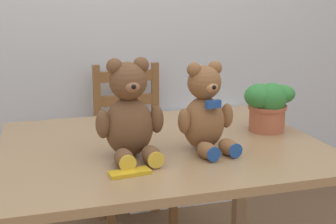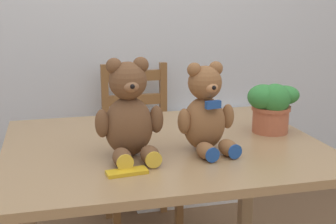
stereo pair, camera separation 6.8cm
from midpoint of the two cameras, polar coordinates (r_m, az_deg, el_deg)
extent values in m
cube|color=silver|center=(2.79, -7.92, 13.41)|extent=(8.00, 0.04, 2.60)
cylinder|color=white|center=(2.92, -4.96, -6.37)|extent=(0.06, 0.06, 0.62)
cylinder|color=white|center=(2.93, -3.64, -6.24)|extent=(0.06, 0.06, 0.62)
cylinder|color=white|center=(2.95, -2.32, -6.12)|extent=(0.06, 0.06, 0.62)
cylinder|color=white|center=(2.96, -1.02, -5.99)|extent=(0.06, 0.06, 0.62)
cylinder|color=white|center=(2.98, 0.27, -5.86)|extent=(0.06, 0.06, 0.62)
cylinder|color=white|center=(3.00, 1.54, -5.73)|extent=(0.06, 0.06, 0.62)
cylinder|color=white|center=(3.02, 2.79, -5.60)|extent=(0.06, 0.06, 0.62)
cylinder|color=white|center=(3.04, 4.02, -5.46)|extent=(0.06, 0.06, 0.62)
cylinder|color=white|center=(3.07, 5.23, -5.33)|extent=(0.06, 0.06, 0.62)
cylinder|color=white|center=(3.09, 6.43, -5.20)|extent=(0.06, 0.06, 0.62)
cylinder|color=white|center=(3.12, 7.60, -5.07)|extent=(0.06, 0.06, 0.62)
cube|color=white|center=(3.11, 1.50, -10.76)|extent=(0.76, 0.10, 0.04)
cube|color=#9E7A51|center=(1.79, -1.78, -4.28)|extent=(1.18, 0.96, 0.03)
cube|color=#9E7A51|center=(2.28, -18.19, -11.34)|extent=(0.06, 0.06, 0.75)
cube|color=#9E7A51|center=(2.48, 8.01, -8.66)|extent=(0.06, 0.06, 0.75)
cube|color=brown|center=(2.64, -4.87, -5.19)|extent=(0.38, 0.41, 0.03)
cube|color=brown|center=(2.60, -0.14, -11.03)|extent=(0.04, 0.04, 0.44)
cube|color=brown|center=(2.54, -7.78, -11.88)|extent=(0.04, 0.04, 0.44)
cube|color=brown|center=(2.84, -2.24, -3.42)|extent=(0.04, 0.04, 0.94)
cube|color=brown|center=(2.78, -9.14, -3.99)|extent=(0.04, 0.04, 0.94)
cube|color=brown|center=(2.71, -5.86, 4.39)|extent=(0.30, 0.03, 0.06)
cube|color=brown|center=(2.74, -5.78, 1.47)|extent=(0.30, 0.03, 0.06)
ellipsoid|color=brown|center=(1.62, -5.97, -1.81)|extent=(0.18, 0.15, 0.21)
sphere|color=brown|center=(1.59, -6.12, 3.76)|extent=(0.13, 0.13, 0.13)
sphere|color=brown|center=(1.59, -4.56, 5.72)|extent=(0.05, 0.05, 0.05)
sphere|color=brown|center=(1.57, -7.80, 5.53)|extent=(0.05, 0.05, 0.05)
ellipsoid|color=#8C5F3F|center=(1.54, -5.69, 3.10)|extent=(0.06, 0.05, 0.04)
sphere|color=black|center=(1.52, -5.49, 3.07)|extent=(0.02, 0.02, 0.02)
ellipsoid|color=brown|center=(1.62, -2.59, -0.91)|extent=(0.05, 0.05, 0.10)
ellipsoid|color=brown|center=(1.58, -9.18, -1.48)|extent=(0.05, 0.05, 0.10)
ellipsoid|color=brown|center=(1.56, -3.29, -5.29)|extent=(0.07, 0.11, 0.06)
cylinder|color=gold|center=(1.51, -2.76, -5.89)|extent=(0.06, 0.01, 0.06)
ellipsoid|color=brown|center=(1.54, -6.66, -5.65)|extent=(0.07, 0.11, 0.06)
cylinder|color=gold|center=(1.49, -6.24, -6.27)|extent=(0.06, 0.01, 0.06)
ellipsoid|color=brown|center=(1.70, 3.21, -1.33)|extent=(0.18, 0.16, 0.19)
sphere|color=brown|center=(1.66, 3.28, 3.62)|extent=(0.12, 0.12, 0.12)
sphere|color=brown|center=(1.68, 4.58, 5.36)|extent=(0.05, 0.05, 0.05)
sphere|color=brown|center=(1.63, 1.99, 5.18)|extent=(0.05, 0.05, 0.05)
ellipsoid|color=#B2794C|center=(1.63, 4.05, 3.04)|extent=(0.06, 0.05, 0.04)
sphere|color=black|center=(1.61, 4.44, 3.01)|extent=(0.02, 0.02, 0.02)
ellipsoid|color=brown|center=(1.72, 6.06, -0.45)|extent=(0.05, 0.05, 0.09)
ellipsoid|color=brown|center=(1.64, 0.80, -1.12)|extent=(0.05, 0.05, 0.09)
ellipsoid|color=brown|center=(1.65, 6.19, -4.27)|extent=(0.07, 0.11, 0.06)
cylinder|color=#1E4793|center=(1.62, 7.06, -4.73)|extent=(0.05, 0.01, 0.05)
ellipsoid|color=brown|center=(1.61, 3.55, -4.71)|extent=(0.07, 0.11, 0.06)
cylinder|color=#1E4793|center=(1.57, 4.38, -5.19)|extent=(0.05, 0.01, 0.05)
cube|color=#1E4793|center=(1.62, 4.33, 0.95)|extent=(0.06, 0.03, 0.03)
cylinder|color=#B25B3D|center=(1.96, 10.99, -0.71)|extent=(0.15, 0.15, 0.11)
cylinder|color=#B25B3D|center=(1.95, 11.05, 0.61)|extent=(0.16, 0.16, 0.02)
ellipsoid|color=#337F38|center=(1.96, 12.64, 2.15)|extent=(0.12, 0.10, 0.08)
ellipsoid|color=#337F38|center=(1.97, 10.59, 1.70)|extent=(0.12, 0.09, 0.10)
ellipsoid|color=#337F38|center=(1.92, 10.16, 1.91)|extent=(0.13, 0.12, 0.10)
ellipsoid|color=#337F38|center=(1.91, 11.51, 1.73)|extent=(0.12, 0.12, 0.12)
cube|color=gold|center=(1.48, -6.02, -7.38)|extent=(0.14, 0.07, 0.01)
camera|label=1|loc=(0.03, -91.19, -0.30)|focal=50.00mm
camera|label=2|loc=(0.03, 88.81, 0.30)|focal=50.00mm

